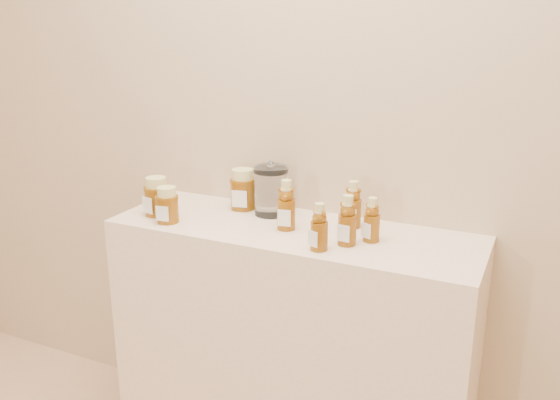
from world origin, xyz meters
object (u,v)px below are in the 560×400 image
at_px(display_table, 292,352).
at_px(honey_jar_left, 157,196).
at_px(bear_bottle_back_left, 286,202).
at_px(glass_canister, 271,189).
at_px(bear_bottle_front_left, 319,224).

bearing_deg(display_table, honey_jar_left, -171.35).
bearing_deg(honey_jar_left, bear_bottle_back_left, 22.31).
height_order(bear_bottle_back_left, glass_canister, same).
relative_size(honey_jar_left, glass_canister, 0.73).
height_order(display_table, honey_jar_left, honey_jar_left).
bearing_deg(bear_bottle_front_left, display_table, 158.69).
bearing_deg(display_table, bear_bottle_front_left, -42.94).
bearing_deg(glass_canister, bear_bottle_front_left, -40.92).
bearing_deg(bear_bottle_front_left, glass_canister, 160.71).
bearing_deg(bear_bottle_back_left, glass_canister, 121.85).
distance_m(display_table, glass_canister, 0.57).
relative_size(display_table, bear_bottle_back_left, 6.55).
height_order(display_table, glass_canister, glass_canister).
xyz_separation_m(bear_bottle_back_left, glass_canister, (-0.11, 0.11, 0.00)).
bearing_deg(bear_bottle_back_left, honey_jar_left, 175.27).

